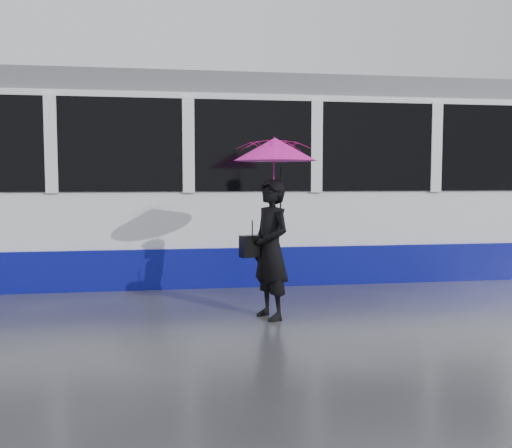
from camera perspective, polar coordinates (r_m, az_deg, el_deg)
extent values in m
plane|color=#29292E|center=(7.78, 1.10, -8.01)|extent=(90.00, 90.00, 0.00)
cube|color=#3F3D38|center=(9.50, -0.75, -5.66)|extent=(34.00, 0.07, 0.02)
cube|color=#3F3D38|center=(10.91, -1.81, -4.34)|extent=(34.00, 0.07, 0.02)
cube|color=white|center=(10.02, -4.12, 3.56)|extent=(24.00, 2.40, 2.95)
cube|color=navy|center=(10.11, -4.09, -3.34)|extent=(24.00, 2.56, 0.62)
cube|color=black|center=(10.03, -4.15, 7.42)|extent=(23.00, 2.48, 1.40)
cube|color=slate|center=(10.13, -4.18, 12.94)|extent=(23.60, 2.20, 0.35)
imported|color=black|center=(6.86, 1.47, -2.54)|extent=(0.61, 0.72, 1.69)
imported|color=#E61351|center=(6.82, 1.90, 5.28)|extent=(1.21, 1.22, 0.84)
cone|color=#E61351|center=(6.83, 1.91, 7.49)|extent=(1.30, 1.30, 0.27)
cylinder|color=black|center=(6.84, 1.91, 8.81)|extent=(0.01, 0.01, 0.06)
cylinder|color=black|center=(6.86, 2.47, 2.63)|extent=(0.02, 0.02, 0.74)
cube|color=black|center=(6.84, -0.37, -2.22)|extent=(0.33, 0.24, 0.26)
cylinder|color=black|center=(6.82, -0.37, -0.38)|extent=(0.01, 0.01, 0.18)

